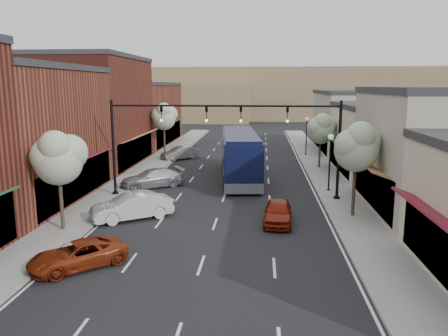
% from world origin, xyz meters
% --- Properties ---
extents(ground, '(160.00, 160.00, 0.00)m').
position_xyz_m(ground, '(0.00, 0.00, 0.00)').
color(ground, black).
rests_on(ground, ground).
extents(sidewalk_left, '(2.80, 73.00, 0.15)m').
position_xyz_m(sidewalk_left, '(-8.40, 18.50, 0.07)').
color(sidewalk_left, gray).
rests_on(sidewalk_left, ground).
extents(sidewalk_right, '(2.80, 73.00, 0.15)m').
position_xyz_m(sidewalk_right, '(8.40, 18.50, 0.07)').
color(sidewalk_right, gray).
rests_on(sidewalk_right, ground).
extents(curb_left, '(0.25, 73.00, 0.17)m').
position_xyz_m(curb_left, '(-7.00, 18.50, 0.07)').
color(curb_left, gray).
rests_on(curb_left, ground).
extents(curb_right, '(0.25, 73.00, 0.17)m').
position_xyz_m(curb_right, '(7.00, 18.50, 0.07)').
color(curb_right, gray).
rests_on(curb_right, ground).
extents(bldg_left_midnear, '(10.14, 14.10, 9.40)m').
position_xyz_m(bldg_left_midnear, '(-14.23, 6.00, 4.66)').
color(bldg_left_midnear, brown).
rests_on(bldg_left_midnear, ground).
extents(bldg_left_midfar, '(10.14, 14.10, 10.90)m').
position_xyz_m(bldg_left_midfar, '(-14.24, 20.00, 5.40)').
color(bldg_left_midfar, maroon).
rests_on(bldg_left_midfar, ground).
extents(bldg_left_far, '(10.14, 18.10, 8.40)m').
position_xyz_m(bldg_left_far, '(-14.22, 36.00, 4.16)').
color(bldg_left_far, brown).
rests_on(bldg_left_far, ground).
extents(bldg_right_midnear, '(9.14, 12.10, 7.90)m').
position_xyz_m(bldg_right_midnear, '(13.72, 6.00, 3.91)').
color(bldg_right_midnear, '#A39A8C').
rests_on(bldg_right_midnear, ground).
extents(bldg_right_midfar, '(9.14, 12.10, 6.40)m').
position_xyz_m(bldg_right_midfar, '(13.70, 18.00, 3.17)').
color(bldg_right_midfar, beige).
rests_on(bldg_right_midfar, ground).
extents(bldg_right_far, '(9.14, 16.10, 7.40)m').
position_xyz_m(bldg_right_far, '(13.71, 32.00, 3.66)').
color(bldg_right_far, '#A39A8C').
rests_on(bldg_right_far, ground).
extents(hill_far, '(120.00, 30.00, 12.00)m').
position_xyz_m(hill_far, '(0.00, 90.00, 6.00)').
color(hill_far, '#7A6647').
rests_on(hill_far, ground).
extents(hill_near, '(50.00, 20.00, 8.00)m').
position_xyz_m(hill_near, '(-25.00, 78.00, 4.00)').
color(hill_near, '#7A6647').
rests_on(hill_near, ground).
extents(signal_mast_right, '(8.22, 0.46, 7.00)m').
position_xyz_m(signal_mast_right, '(5.62, 8.00, 4.62)').
color(signal_mast_right, black).
rests_on(signal_mast_right, ground).
extents(signal_mast_left, '(8.22, 0.46, 7.00)m').
position_xyz_m(signal_mast_left, '(-5.62, 8.00, 4.62)').
color(signal_mast_left, black).
rests_on(signal_mast_left, ground).
extents(tree_right_near, '(2.85, 2.65, 5.95)m').
position_xyz_m(tree_right_near, '(8.35, 3.94, 4.45)').
color(tree_right_near, '#47382B').
rests_on(tree_right_near, ground).
extents(tree_right_far, '(2.85, 2.65, 5.43)m').
position_xyz_m(tree_right_far, '(8.35, 19.94, 3.99)').
color(tree_right_far, '#47382B').
rests_on(tree_right_far, ground).
extents(tree_left_near, '(2.85, 2.65, 5.69)m').
position_xyz_m(tree_left_near, '(-8.25, -0.06, 4.22)').
color(tree_left_near, '#47382B').
rests_on(tree_left_near, ground).
extents(tree_left_far, '(2.85, 2.65, 6.13)m').
position_xyz_m(tree_left_far, '(-8.25, 25.94, 4.60)').
color(tree_left_far, '#47382B').
rests_on(tree_left_far, ground).
extents(lamp_post_near, '(0.44, 0.44, 4.44)m').
position_xyz_m(lamp_post_near, '(7.80, 10.50, 3.01)').
color(lamp_post_near, black).
rests_on(lamp_post_near, ground).
extents(lamp_post_far, '(0.44, 0.44, 4.44)m').
position_xyz_m(lamp_post_far, '(7.80, 28.00, 3.01)').
color(lamp_post_far, black).
rests_on(lamp_post_far, ground).
extents(coach_bus, '(4.17, 13.44, 4.04)m').
position_xyz_m(coach_bus, '(0.80, 14.97, 2.09)').
color(coach_bus, '#0C1233').
rests_on(coach_bus, ground).
extents(red_hatchback, '(1.87, 4.15, 1.38)m').
position_xyz_m(red_hatchback, '(3.68, 2.47, 0.69)').
color(red_hatchback, maroon).
rests_on(red_hatchback, ground).
extents(parked_car_a, '(4.50, 4.33, 1.19)m').
position_xyz_m(parked_car_a, '(-5.42, -4.71, 0.59)').
color(parked_car_a, maroon).
rests_on(parked_car_a, ground).
extents(parked_car_b, '(5.01, 4.10, 1.61)m').
position_xyz_m(parked_car_b, '(-5.12, 2.52, 0.80)').
color(parked_car_b, silver).
rests_on(parked_car_b, ground).
extents(parked_car_c, '(5.38, 4.37, 1.46)m').
position_xyz_m(parked_car_c, '(-5.98, 10.90, 0.73)').
color(parked_car_c, '#ABABB0').
rests_on(parked_car_c, ground).
extents(parked_car_e, '(4.09, 4.11, 1.42)m').
position_xyz_m(parked_car_e, '(-6.20, 24.17, 0.71)').
color(parked_car_e, gray).
rests_on(parked_car_e, ground).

